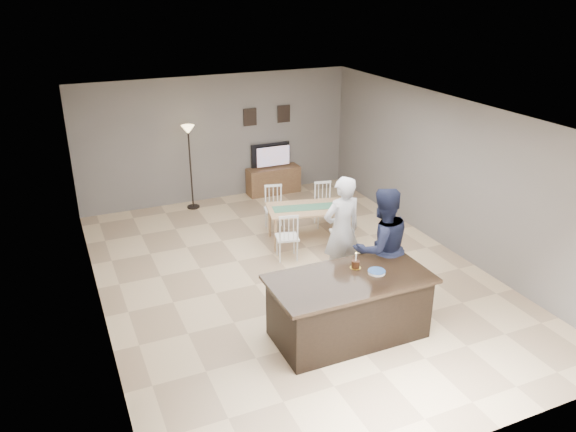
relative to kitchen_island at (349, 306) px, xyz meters
name	(u,v)px	position (x,y,z in m)	size (l,w,h in m)	color
floor	(293,276)	(0.00, 1.80, -0.45)	(8.00, 8.00, 0.00)	#D1B286
room_shell	(294,180)	(0.00, 1.80, 1.22)	(8.00, 8.00, 8.00)	slate
kitchen_island	(349,306)	(0.00, 0.00, 0.00)	(2.15, 1.10, 0.90)	black
tv_console	(273,180)	(1.20, 5.57, -0.15)	(1.20, 0.40, 0.60)	brown
television	(272,156)	(1.20, 5.64, 0.41)	(0.91, 0.12, 0.53)	black
tv_screen_glow	(273,156)	(1.20, 5.56, 0.42)	(0.78, 0.78, 0.00)	orange
picture_frames	(267,115)	(1.15, 5.78, 1.30)	(1.10, 0.02, 0.38)	black
doorway	(119,327)	(-2.99, -0.50, 0.80)	(0.00, 2.10, 2.65)	black
woman	(342,231)	(0.62, 1.35, 0.44)	(0.65, 0.43, 1.79)	silver
man	(381,248)	(0.83, 0.55, 0.46)	(0.89, 0.70, 1.84)	#171B33
birthday_cake	(356,264)	(0.20, 0.20, 0.50)	(0.15, 0.15, 0.23)	gold
plate_stack	(377,272)	(0.38, -0.04, 0.46)	(0.24, 0.24, 0.04)	white
dining_table	(307,213)	(0.79, 2.95, 0.10)	(1.68, 1.87, 0.87)	tan
floor_lamp	(189,145)	(-0.72, 5.43, 0.93)	(0.27, 0.27, 1.79)	black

